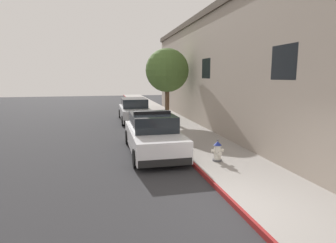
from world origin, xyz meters
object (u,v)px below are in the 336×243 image
(police_cruiser, at_px, (153,134))
(parked_car_silver_ahead, at_px, (134,110))
(fire_hydrant, at_px, (218,151))
(street_tree, at_px, (167,71))

(police_cruiser, bearing_deg, parked_car_silver_ahead, 89.29)
(parked_car_silver_ahead, xyz_separation_m, fire_hydrant, (1.82, -10.24, -0.25))
(police_cruiser, xyz_separation_m, fire_hydrant, (1.92, -2.06, -0.26))
(police_cruiser, bearing_deg, fire_hydrant, -46.91)
(police_cruiser, relative_size, parked_car_silver_ahead, 1.00)
(police_cruiser, distance_m, parked_car_silver_ahead, 8.18)
(police_cruiser, height_order, fire_hydrant, police_cruiser)
(parked_car_silver_ahead, height_order, fire_hydrant, parked_car_silver_ahead)
(fire_hydrant, bearing_deg, parked_car_silver_ahead, 100.10)
(fire_hydrant, relative_size, street_tree, 0.16)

